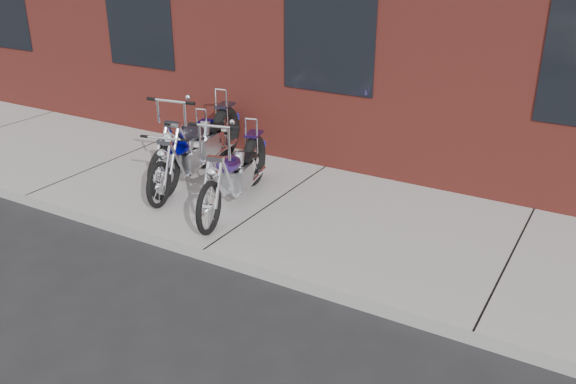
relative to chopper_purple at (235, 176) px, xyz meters
The scene contains 5 objects.
ground 1.36m from the chopper_purple, 72.38° to the right, with size 120.00×120.00×0.00m, color #272728.
sidewalk 0.69m from the chopper_purple, 39.74° to the left, with size 22.00×3.00×0.15m, color #9A9691.
chopper_purple is the anchor object (origin of this frame).
chopper_blue 1.02m from the chopper_purple, 166.98° to the left, with size 0.70×2.08×0.92m.
chopper_third 1.23m from the chopper_purple, 149.23° to the left, with size 0.66×2.50×1.28m.
Camera 1 is at (3.83, -4.70, 3.43)m, focal length 38.00 mm.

